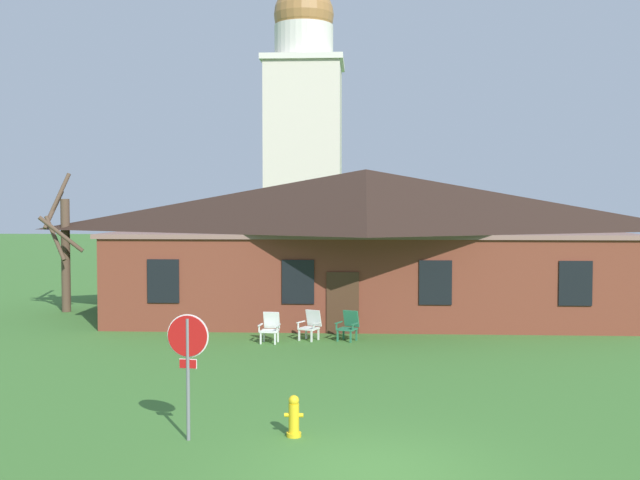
# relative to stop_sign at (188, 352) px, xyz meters

# --- Properties ---
(ground_plane) EXTENTS (200.00, 200.00, 0.00)m
(ground_plane) POSITION_rel_stop_sign_xyz_m (3.38, -1.48, -1.66)
(ground_plane) COLOR #3D702D
(brick_building) EXTENTS (19.30, 10.40, 5.80)m
(brick_building) POSITION_rel_stop_sign_xyz_m (3.38, 16.94, 1.30)
(brick_building) COLOR brown
(brick_building) RESTS_ON ground
(dome_tower) EXTENTS (5.18, 5.18, 19.45)m
(dome_tower) POSITION_rel_stop_sign_xyz_m (-0.54, 35.94, 7.25)
(dome_tower) COLOR beige
(dome_tower) RESTS_ON ground
(stop_sign) EXTENTS (0.80, 0.15, 2.35)m
(stop_sign) POSITION_rel_stop_sign_xyz_m (0.00, 0.00, 0.00)
(stop_sign) COLOR slate
(stop_sign) RESTS_ON ground
(lawn_chair_by_porch) EXTENTS (0.69, 0.72, 0.96)m
(lawn_chair_by_porch) POSITION_rel_stop_sign_xyz_m (0.32, 10.13, -1.16)
(lawn_chair_by_porch) COLOR silver
(lawn_chair_by_porch) RESTS_ON ground
(lawn_chair_near_door) EXTENTS (0.81, 0.85, 0.96)m
(lawn_chair_near_door) POSITION_rel_stop_sign_xyz_m (1.57, 10.68, -1.16)
(lawn_chair_near_door) COLOR silver
(lawn_chair_near_door) RESTS_ON ground
(lawn_chair_left_end) EXTENTS (0.80, 0.84, 0.96)m
(lawn_chair_left_end) POSITION_rel_stop_sign_xyz_m (2.80, 10.62, -1.16)
(lawn_chair_left_end) COLOR #28704C
(lawn_chair_left_end) RESTS_ON ground
(bare_tree_beside_building) EXTENTS (1.83, 1.85, 5.70)m
(bare_tree_beside_building) POSITION_rel_stop_sign_xyz_m (-8.91, 16.58, 1.04)
(bare_tree_beside_building) COLOR brown
(bare_tree_beside_building) RESTS_ON ground
(fire_hydrant) EXTENTS (0.36, 0.28, 0.79)m
(fire_hydrant) POSITION_rel_stop_sign_xyz_m (1.94, 0.32, -1.28)
(fire_hydrant) COLOR gold
(fire_hydrant) RESTS_ON ground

